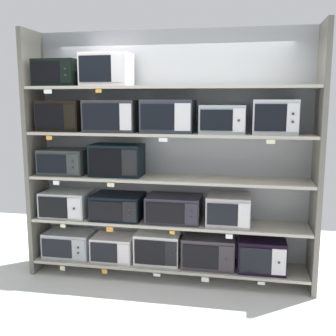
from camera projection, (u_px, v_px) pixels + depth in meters
ground at (147, 326)px, 3.56m from camera, size 6.94×6.00×0.02m
back_panel at (172, 154)px, 4.54m from camera, size 3.14×0.04×2.65m
upright_left at (36, 154)px, 4.58m from camera, size 0.05×0.45×2.65m
upright_right at (318, 161)px, 4.03m from camera, size 0.05×0.45×2.65m
shelf_0 at (168, 264)px, 4.50m from camera, size 2.94×0.45×0.03m
microwave_0 at (69, 244)px, 4.68m from camera, size 0.53×0.36×0.28m
microwave_1 at (114, 247)px, 4.58m from camera, size 0.46×0.35×0.26m
microwave_2 at (158, 248)px, 4.48m from camera, size 0.48×0.34×0.33m
microwave_3 at (209, 251)px, 4.38m from camera, size 0.55×0.38×0.33m
microwave_4 at (262, 254)px, 4.28m from camera, size 0.48×0.39×0.34m
price_tag_0 at (63, 268)px, 4.49m from camera, size 0.06×0.00×0.05m
price_tag_1 at (104, 272)px, 4.40m from camera, size 0.06×0.00×0.05m
price_tag_2 at (157, 275)px, 4.29m from camera, size 0.08×0.00×0.03m
price_tag_3 at (205, 280)px, 4.20m from camera, size 0.08×0.00×0.05m
price_tag_4 at (261, 283)px, 4.10m from camera, size 0.07×0.00×0.03m
shelf_1 at (168, 222)px, 4.42m from camera, size 2.94×0.45×0.03m
microwave_5 at (67, 203)px, 4.60m from camera, size 0.52×0.41×0.28m
microwave_6 at (118, 206)px, 4.49m from camera, size 0.54×0.42×0.27m
microwave_7 at (174, 209)px, 4.38m from camera, size 0.57×0.40×0.28m
microwave_8 at (229, 210)px, 4.27m from camera, size 0.45×0.39×0.31m
price_tag_5 at (63, 226)px, 4.40m from camera, size 0.06×0.00×0.04m
price_tag_6 at (110, 229)px, 4.31m from camera, size 0.07×0.00×0.05m
price_tag_7 at (172, 233)px, 4.19m from camera, size 0.05×0.00×0.04m
price_tag_8 at (229, 237)px, 4.08m from camera, size 0.07×0.00×0.05m
shelf_2 at (168, 179)px, 4.34m from camera, size 2.94×0.45×0.03m
microwave_9 at (65, 161)px, 4.52m from camera, size 0.50×0.38×0.27m
microwave_10 at (117, 160)px, 4.41m from camera, size 0.55×0.33×0.34m
price_tag_9 at (56, 183)px, 4.34m from camera, size 0.07×0.00×0.04m
price_tag_10 at (111, 185)px, 4.23m from camera, size 0.08×0.00×0.04m
shelf_3 at (168, 134)px, 4.26m from camera, size 2.94×0.45×0.03m
microwave_11 at (62, 116)px, 4.44m from camera, size 0.48×0.33×0.33m
microwave_12 at (113, 116)px, 4.34m from camera, size 0.54×0.41×0.33m
microwave_13 at (169, 116)px, 4.23m from camera, size 0.53×0.40×0.34m
microwave_14 at (223, 119)px, 4.13m from camera, size 0.45×0.39×0.28m
microwave_15 at (275, 117)px, 4.03m from camera, size 0.43×0.37×0.34m
price_tag_11 at (49, 138)px, 4.27m from camera, size 0.06×0.00×0.04m
price_tag_12 at (163, 140)px, 4.05m from camera, size 0.09×0.00×0.04m
price_tag_13 at (271, 142)px, 3.86m from camera, size 0.08×0.00×0.04m
shelf_4 at (168, 87)px, 4.18m from camera, size 2.94×0.45×0.03m
microwave_16 at (59, 73)px, 4.37m from camera, size 0.46×0.41×0.28m
microwave_17 at (107, 70)px, 4.27m from camera, size 0.51×0.35×0.34m
price_tag_14 at (48, 92)px, 4.19m from camera, size 0.09×0.00×0.04m
price_tag_15 at (99, 91)px, 4.09m from camera, size 0.06×0.00×0.03m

